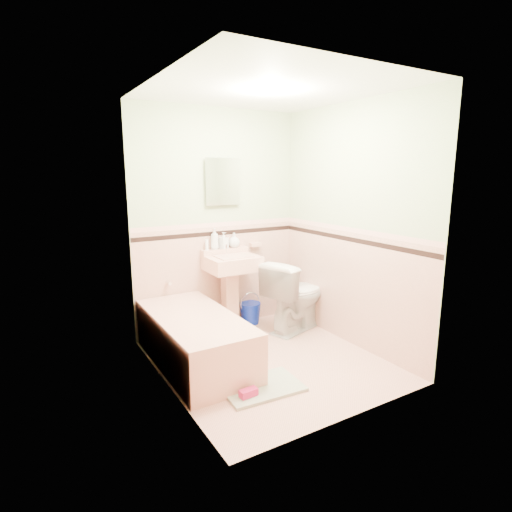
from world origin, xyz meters
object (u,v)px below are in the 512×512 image
soap_bottle_mid (224,240)px  toilet (296,295)px  shoe (249,393)px  medicine_cabinet (222,182)px  sink (232,294)px  soap_bottle_left (215,239)px  soap_bottle_right (234,240)px  bathtub (195,341)px  bucket (250,313)px

soap_bottle_mid → toilet: 1.04m
shoe → medicine_cabinet: bearing=66.1°
medicine_cabinet → toilet: 1.54m
sink → soap_bottle_left: soap_bottle_left is taller
sink → toilet: size_ratio=1.07×
medicine_cabinet → soap_bottle_right: medicine_cabinet is taller
medicine_cabinet → soap_bottle_mid: size_ratio=2.40×
soap_bottle_right → toilet: soap_bottle_right is taller
bathtub → soap_bottle_left: 1.23m
soap_bottle_left → soap_bottle_mid: 0.12m
medicine_cabinet → soap_bottle_mid: medicine_cabinet is taller
bathtub → toilet: bearing=9.1°
toilet → bucket: bearing=21.8°
soap_bottle_right → toilet: bearing=-42.9°
bathtub → soap_bottle_right: bearing=41.4°
soap_bottle_mid → shoe: (-0.55, -1.53, -0.98)m
toilet → bucket: size_ratio=3.24×
medicine_cabinet → soap_bottle_right: (0.12, -0.03, -0.67)m
soap_bottle_mid → sink: bearing=-86.6°
medicine_cabinet → bucket: medicine_cabinet is taller
medicine_cabinet → sink: bearing=-90.0°
bathtub → bucket: bearing=33.4°
soap_bottle_left → soap_bottle_right: soap_bottle_left is taller
soap_bottle_right → bucket: 0.92m
medicine_cabinet → shoe: 2.34m
medicine_cabinet → toilet: medicine_cabinet is taller
shoe → soap_bottle_left: bearing=69.9°
soap_bottle_mid → soap_bottle_right: 0.14m
soap_bottle_mid → bucket: bearing=-11.3°
sink → shoe: size_ratio=5.89×
bathtub → soap_bottle_right: 1.34m
toilet → sink: bearing=46.7°
toilet → bucket: 0.63m
soap_bottle_mid → soap_bottle_right: bearing=0.0°
soap_bottle_left → bucket: 1.03m
soap_bottle_mid → bathtub: bearing=-133.3°
toilet → shoe: (-1.22, -1.04, -0.36)m
soap_bottle_right → bucket: (0.18, -0.06, -0.90)m
bathtub → soap_bottle_mid: soap_bottle_mid is taller
soap_bottle_mid → soap_bottle_right: size_ratio=1.11×
shoe → soap_bottle_mid: bearing=66.1°
medicine_cabinet → bucket: bearing=-17.0°
bathtub → medicine_cabinet: bearing=47.4°
bathtub → medicine_cabinet: medicine_cabinet is taller
sink → soap_bottle_right: size_ratio=5.27×
soap_bottle_left → soap_bottle_mid: soap_bottle_left is taller
bucket → soap_bottle_left: bearing=171.7°
soap_bottle_mid → soap_bottle_right: soap_bottle_mid is taller
sink → shoe: bearing=-112.6°
soap_bottle_mid → shoe: size_ratio=1.24×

